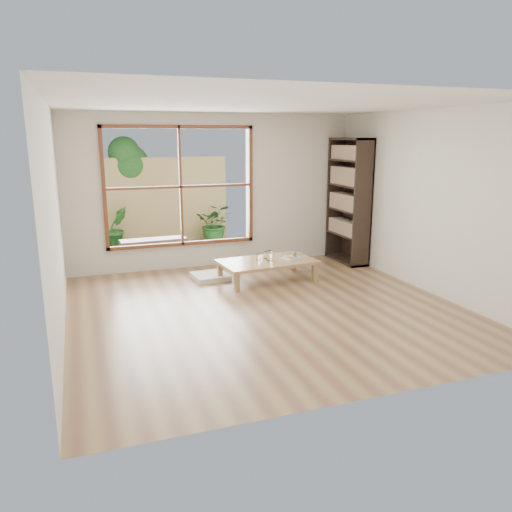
# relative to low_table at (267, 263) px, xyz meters

# --- Properties ---
(ground) EXTENTS (5.00, 5.00, 0.00)m
(ground) POSITION_rel_low_table_xyz_m (-0.49, -1.22, -0.29)
(ground) COLOR #9D7F4E
(ground) RESTS_ON ground
(low_table) EXTENTS (1.55, 0.96, 0.32)m
(low_table) POSITION_rel_low_table_xyz_m (0.00, 0.00, 0.00)
(low_table) COLOR tan
(low_table) RESTS_ON ground
(floor_cushion) EXTENTS (0.58, 0.58, 0.08)m
(floor_cushion) POSITION_rel_low_table_xyz_m (-0.83, 0.39, -0.25)
(floor_cushion) COLOR silver
(floor_cushion) RESTS_ON ground
(bookshelf) EXTENTS (0.35, 0.99, 2.19)m
(bookshelf) POSITION_rel_low_table_xyz_m (1.81, 0.68, 0.81)
(bookshelf) COLOR black
(bookshelf) RESTS_ON ground
(glass_tall) EXTENTS (0.09, 0.09, 0.16)m
(glass_tall) POSITION_rel_low_table_xyz_m (0.03, -0.03, 0.12)
(glass_tall) COLOR silver
(glass_tall) RESTS_ON low_table
(glass_mid) EXTENTS (0.08, 0.08, 0.11)m
(glass_mid) POSITION_rel_low_table_xyz_m (0.04, 0.13, 0.09)
(glass_mid) COLOR silver
(glass_mid) RESTS_ON low_table
(glass_short) EXTENTS (0.06, 0.06, 0.08)m
(glass_short) POSITION_rel_low_table_xyz_m (-0.05, 0.16, 0.08)
(glass_short) COLOR silver
(glass_short) RESTS_ON low_table
(glass_small) EXTENTS (0.07, 0.07, 0.09)m
(glass_small) POSITION_rel_low_table_xyz_m (-0.13, 0.08, 0.08)
(glass_small) COLOR silver
(glass_small) RESTS_ON low_table
(food_tray) EXTENTS (0.37, 0.32, 0.10)m
(food_tray) POSITION_rel_low_table_xyz_m (0.41, -0.02, 0.06)
(food_tray) COLOR white
(food_tray) RESTS_ON low_table
(deck) EXTENTS (2.80, 2.00, 0.05)m
(deck) POSITION_rel_low_table_xyz_m (-1.09, 2.34, -0.29)
(deck) COLOR #383028
(deck) RESTS_ON ground
(garden_bench) EXTENTS (1.20, 0.40, 0.37)m
(garden_bench) POSITION_rel_low_table_xyz_m (-1.48, 1.92, 0.05)
(garden_bench) COLOR black
(garden_bench) RESTS_ON deck
(bamboo_fence) EXTENTS (2.80, 0.06, 1.80)m
(bamboo_fence) POSITION_rel_low_table_xyz_m (-1.09, 3.34, 0.61)
(bamboo_fence) COLOR tan
(bamboo_fence) RESTS_ON ground
(shrub_right) EXTENTS (0.94, 0.88, 0.83)m
(shrub_right) POSITION_rel_low_table_xyz_m (-0.05, 2.90, 0.15)
(shrub_right) COLOR #2D6525
(shrub_right) RESTS_ON deck
(shrub_left) EXTENTS (0.57, 0.52, 0.85)m
(shrub_left) POSITION_rel_low_table_xyz_m (-2.04, 3.00, 0.16)
(shrub_left) COLOR #2D6525
(shrub_left) RESTS_ON deck
(garden_tree) EXTENTS (1.04, 0.85, 2.22)m
(garden_tree) POSITION_rel_low_table_xyz_m (-1.77, 3.64, 1.34)
(garden_tree) COLOR #4C3D2D
(garden_tree) RESTS_ON ground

